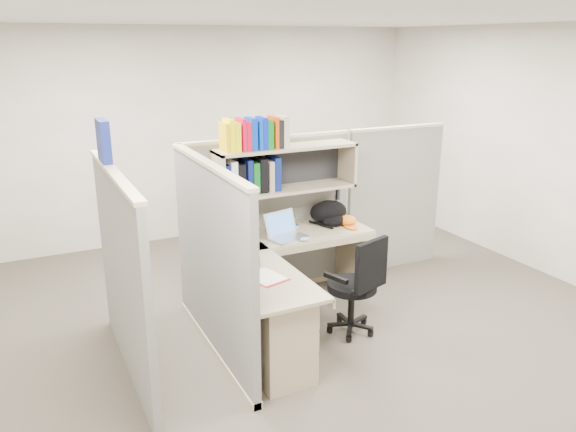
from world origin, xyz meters
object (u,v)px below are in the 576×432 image
laptop (288,226)px  snack_canister (254,261)px  desk (283,306)px  task_chair (355,300)px  backpack (331,213)px

laptop → snack_canister: bearing=-152.1°
desk → task_chair: bearing=2.3°
desk → laptop: (0.40, 0.72, 0.42)m
laptop → snack_canister: 0.75m
desk → snack_canister: (-0.16, 0.22, 0.34)m
snack_canister → task_chair: task_chair is taller
backpack → task_chair: backpack is taller
desk → backpack: bearing=43.2°
laptop → task_chair: (0.32, -0.69, -0.53)m
backpack → desk: bearing=-138.2°
backpack → laptop: bearing=-162.0°
desk → task_chair: task_chair is taller
desk → snack_canister: bearing=125.7°
desk → task_chair: (0.72, 0.03, -0.11)m
desk → backpack: 1.41m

